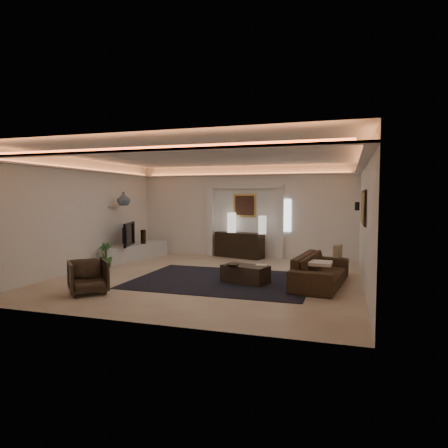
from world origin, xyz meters
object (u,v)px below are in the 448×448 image
(sofa, at_px, (321,270))
(coffee_table, at_px, (245,274))
(armchair, at_px, (88,277))
(console, at_px, (239,245))

(sofa, height_order, coffee_table, sofa)
(sofa, bearing_deg, armchair, 123.09)
(console, relative_size, coffee_table, 1.56)
(console, xyz_separation_m, armchair, (-1.67, -5.41, -0.07))
(coffee_table, bearing_deg, console, 124.56)
(console, bearing_deg, sofa, -33.51)
(sofa, relative_size, armchair, 3.12)
(sofa, xyz_separation_m, armchair, (-4.38, -2.13, -0.00))
(coffee_table, bearing_deg, sofa, 25.59)
(sofa, height_order, armchair, sofa)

